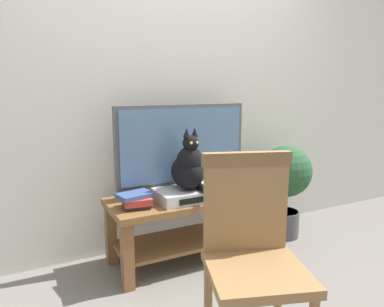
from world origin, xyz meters
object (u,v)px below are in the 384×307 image
object	(u,v)px
media_box	(188,194)
wooden_chair	(252,247)
tv	(182,147)
book_stack	(136,200)
tv_stand	(189,215)
cat	(189,167)
potted_plant	(285,180)

from	to	relation	value
media_box	wooden_chair	xyz separation A→B (m)	(-0.18, -0.97, 0.05)
media_box	wooden_chair	distance (m)	0.99
tv	book_stack	world-z (taller)	tv
tv_stand	book_stack	size ratio (longest dim) A/B	4.72
tv_stand	cat	size ratio (longest dim) A/B	2.69
wooden_chair	potted_plant	world-z (taller)	wooden_chair
media_box	wooden_chair	world-z (taller)	wooden_chair
tv	book_stack	xyz separation A→B (m)	(-0.41, -0.16, -0.29)
wooden_chair	book_stack	xyz separation A→B (m)	(-0.19, 0.98, -0.04)
tv_stand	book_stack	distance (m)	0.46
tv	wooden_chair	bearing A→B (deg)	-100.88
wooden_chair	media_box	bearing A→B (deg)	79.68
tv	book_stack	bearing A→B (deg)	-158.43
wooden_chair	book_stack	distance (m)	1.00
wooden_chair	book_stack	size ratio (longest dim) A/B	3.99
media_box	book_stack	distance (m)	0.37
media_box	wooden_chair	size ratio (longest dim) A/B	0.45
tv	book_stack	size ratio (longest dim) A/B	4.11
wooden_chair	potted_plant	size ratio (longest dim) A/B	1.24
cat	potted_plant	xyz separation A→B (m)	(0.94, 0.09, -0.23)
cat	wooden_chair	size ratio (longest dim) A/B	0.44
book_stack	potted_plant	distance (m)	1.32
potted_plant	cat	bearing A→B (deg)	-174.46
cat	book_stack	size ratio (longest dim) A/B	1.76
tv_stand	book_stack	xyz separation A→B (m)	(-0.41, -0.06, 0.19)
book_stack	potted_plant	size ratio (longest dim) A/B	0.31
wooden_chair	potted_plant	distance (m)	1.54
tv	media_box	distance (m)	0.35
tv	potted_plant	bearing A→B (deg)	-5.96
tv_stand	book_stack	bearing A→B (deg)	-171.68
tv	cat	xyz separation A→B (m)	(-0.04, -0.19, -0.11)
tv_stand	media_box	world-z (taller)	media_box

